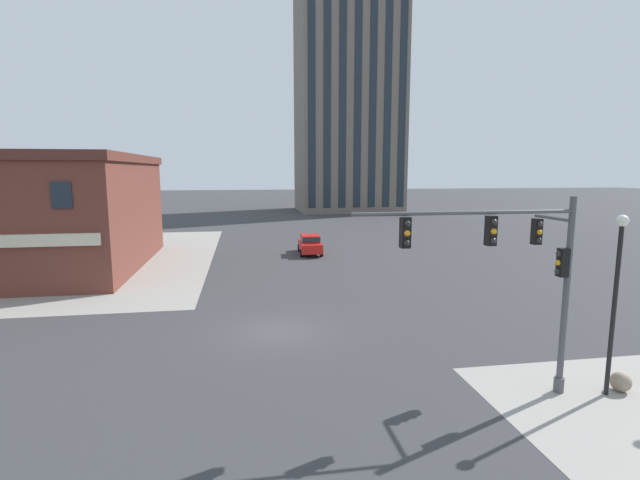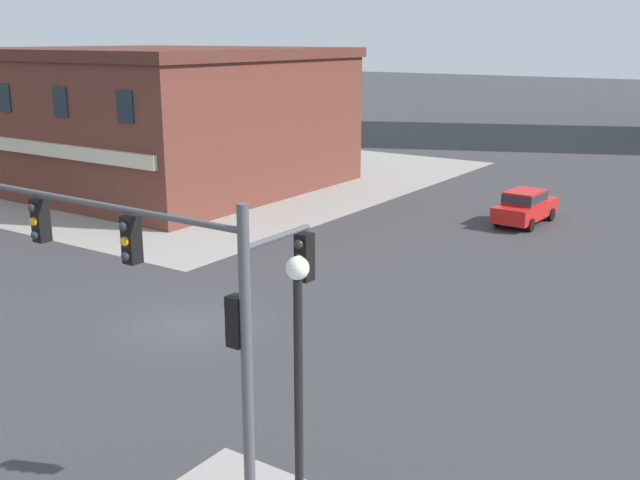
# 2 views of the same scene
# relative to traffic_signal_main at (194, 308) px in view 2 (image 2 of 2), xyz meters

# --- Properties ---
(ground_plane) EXTENTS (320.00, 320.00, 0.00)m
(ground_plane) POSITION_rel_traffic_signal_main_xyz_m (-7.23, 7.03, -4.24)
(ground_plane) COLOR #38383A
(sidewalk_far_corner) EXTENTS (32.00, 32.00, 0.02)m
(sidewalk_far_corner) POSITION_rel_traffic_signal_main_xyz_m (-27.23, 27.03, -4.24)
(sidewalk_far_corner) COLOR gray
(sidewalk_far_corner) RESTS_ON ground
(traffic_signal_main) EXTENTS (7.13, 2.09, 6.36)m
(traffic_signal_main) POSITION_rel_traffic_signal_main_xyz_m (0.00, 0.00, 0.00)
(traffic_signal_main) COLOR #4C4C51
(traffic_signal_main) RESTS_ON ground
(street_lamp_corner_near) EXTENTS (0.36, 0.36, 5.81)m
(street_lamp_corner_near) POSITION_rel_traffic_signal_main_xyz_m (2.77, -0.62, -0.63)
(street_lamp_corner_near) COLOR black
(street_lamp_corner_near) RESTS_ON ground
(car_cross_eastbound) EXTENTS (2.03, 4.47, 1.68)m
(car_cross_eastbound) POSITION_rel_traffic_signal_main_xyz_m (-3.00, 26.29, -3.32)
(car_cross_eastbound) COLOR red
(car_cross_eastbound) RESTS_ON ground
(storefront_block_near_corner) EXTENTS (19.51, 17.81, 8.32)m
(storefront_block_near_corner) POSITION_rel_traffic_signal_main_xyz_m (-25.79, 23.72, -0.07)
(storefront_block_near_corner) COLOR brown
(storefront_block_near_corner) RESTS_ON ground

